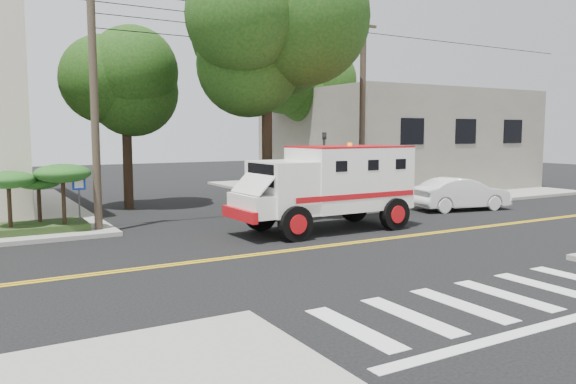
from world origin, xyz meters
TOP-DOWN VIEW (x-y plane):
  - ground at (0.00, 0.00)m, footprint 100.00×100.00m
  - sidewalk_ne at (13.50, 13.50)m, footprint 17.00×17.00m
  - building_right at (15.00, 14.00)m, footprint 14.00×12.00m
  - utility_pole_left at (-5.60, 6.00)m, footprint 0.28×0.28m
  - utility_pole_right at (6.30, 6.20)m, footprint 0.28×0.28m
  - tree_main at (1.94, 6.21)m, footprint 6.08×5.70m
  - tree_left at (-2.68, 11.79)m, footprint 4.48×4.20m
  - tree_right at (8.84, 15.77)m, footprint 4.80×4.50m
  - traffic_signal at (3.80, 5.60)m, footprint 0.15×0.18m
  - accessibility_sign at (-6.20, 6.17)m, footprint 0.45×0.10m
  - palm_planter at (-7.44, 6.62)m, footprint 3.52×2.63m
  - armored_truck at (1.96, 2.42)m, footprint 6.86×2.88m
  - parked_sedan at (10.24, 3.80)m, footprint 4.78×2.40m
  - pedestrian_a at (6.07, 5.50)m, footprint 0.78×0.64m
  - pedestrian_b at (6.97, 9.22)m, footprint 0.94×0.82m

SIDE VIEW (x-z plane):
  - ground at x=0.00m, z-range 0.00..0.00m
  - sidewalk_ne at x=13.50m, z-range 0.00..0.15m
  - parked_sedan at x=10.24m, z-range 0.00..1.50m
  - pedestrian_b at x=6.97m, z-range 0.15..1.79m
  - pedestrian_a at x=6.07m, z-range 0.15..2.00m
  - accessibility_sign at x=-6.20m, z-range 0.35..2.38m
  - palm_planter at x=-7.44m, z-range 0.47..2.82m
  - armored_truck at x=1.96m, z-range 0.21..3.31m
  - traffic_signal at x=3.80m, z-range 0.43..4.03m
  - building_right at x=15.00m, z-range 0.15..6.15m
  - utility_pole_left at x=-5.60m, z-range 0.00..9.00m
  - utility_pole_right at x=6.30m, z-range 0.00..9.00m
  - tree_left at x=-2.68m, z-range 1.88..9.58m
  - tree_right at x=8.84m, z-range 1.99..10.19m
  - tree_main at x=1.94m, z-range 2.27..12.12m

